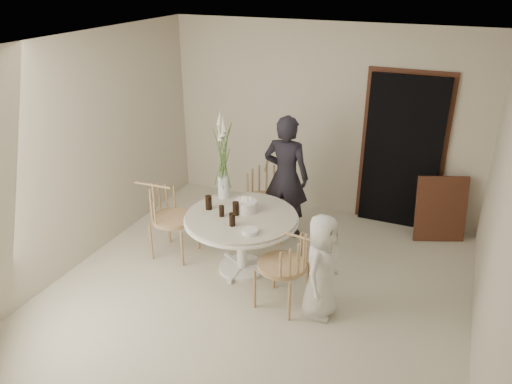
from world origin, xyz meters
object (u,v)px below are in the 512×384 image
at_px(table, 242,224).
at_px(birthday_cake, 246,206).
at_px(girl, 286,177).
at_px(chair_right, 293,261).
at_px(chair_left, 164,210).
at_px(flower_vase, 223,158).
at_px(boy, 321,267).
at_px(chair_far, 266,190).

xyz_separation_m(table, birthday_cake, (-0.00, 0.13, 0.18)).
xyz_separation_m(girl, birthday_cake, (-0.17, -0.91, -0.04)).
xyz_separation_m(chair_right, chair_left, (-1.85, 0.45, 0.02)).
height_order(chair_right, flower_vase, flower_vase).
distance_m(boy, birthday_cake, 1.26).
distance_m(table, girl, 1.08).
distance_m(chair_right, birthday_cake, 1.02).
height_order(table, chair_far, chair_far).
bearing_deg(table, chair_left, -179.00).
xyz_separation_m(chair_far, flower_vase, (-0.31, -0.61, 0.62)).
bearing_deg(table, girl, 80.86).
relative_size(boy, birthday_cake, 4.32).
xyz_separation_m(girl, flower_vase, (-0.57, -0.67, 0.42)).
relative_size(girl, birthday_cake, 6.25).
height_order(chair_left, birthday_cake, chair_left).
bearing_deg(birthday_cake, flower_vase, 148.94).
xyz_separation_m(girl, boy, (0.92, -1.49, -0.26)).
xyz_separation_m(chair_far, girl, (0.26, 0.06, 0.21)).
relative_size(table, chair_left, 1.42).
xyz_separation_m(table, boy, (1.09, -0.44, -0.04)).
relative_size(chair_left, girl, 0.56).
distance_m(chair_right, flower_vase, 1.61).
relative_size(birthday_cake, flower_vase, 0.24).
height_order(boy, flower_vase, flower_vase).
xyz_separation_m(table, flower_vase, (-0.41, 0.37, 0.64)).
relative_size(chair_right, birthday_cake, 3.40).
height_order(table, chair_left, chair_left).
distance_m(chair_left, flower_vase, 0.99).
distance_m(table, flower_vase, 0.84).
bearing_deg(chair_far, boy, -67.28).
relative_size(chair_far, boy, 0.84).
distance_m(table, chair_far, 0.99).
xyz_separation_m(chair_far, boy, (1.19, -1.43, -0.05)).
bearing_deg(boy, flower_vase, 67.53).
distance_m(chair_right, chair_left, 1.90).
relative_size(chair_far, chair_right, 1.07).
height_order(chair_far, chair_left, chair_far).
xyz_separation_m(chair_left, flower_vase, (0.65, 0.39, 0.65)).
bearing_deg(girl, boy, 120.76).
height_order(chair_far, birthday_cake, chair_far).
bearing_deg(chair_far, girl, -4.10).
bearing_deg(flower_vase, table, -42.53).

